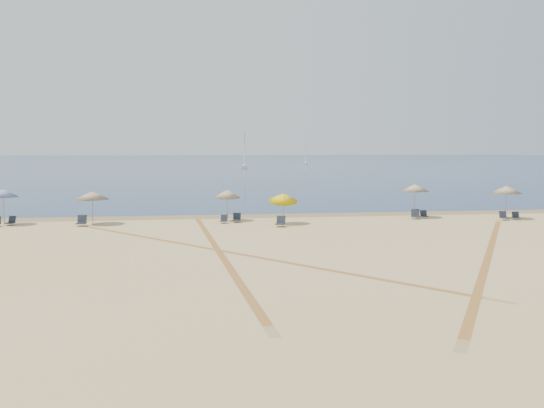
{
  "coord_description": "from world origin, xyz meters",
  "views": [
    {
      "loc": [
        -5.36,
        -18.98,
        5.22
      ],
      "look_at": [
        0.0,
        20.0,
        1.3
      ],
      "focal_mm": 36.9,
      "sensor_mm": 36.0,
      "label": 1
    }
  ],
  "objects_px": {
    "umbrella_4": "(415,188)",
    "chair_5": "(281,222)",
    "chair_1": "(11,221)",
    "umbrella_0": "(3,193)",
    "chair_9": "(516,216)",
    "umbrella_2": "(227,194)",
    "chair_6": "(415,215)",
    "chair_3": "(224,220)",
    "umbrella_1": "(92,195)",
    "chair_7": "(424,215)",
    "sailboat_1": "(306,158)",
    "chair_4": "(237,218)",
    "sailboat_0": "(245,157)",
    "chair_8": "(504,216)",
    "umbrella_3": "(283,197)",
    "chair_2": "(82,221)",
    "umbrella_5": "(506,190)"
  },
  "relations": [
    {
      "from": "umbrella_4",
      "to": "chair_5",
      "type": "distance_m",
      "value": 11.5
    },
    {
      "from": "chair_1",
      "to": "umbrella_0",
      "type": "bearing_deg",
      "value": 179.2
    },
    {
      "from": "chair_9",
      "to": "umbrella_2",
      "type": "bearing_deg",
      "value": -172.42
    },
    {
      "from": "umbrella_4",
      "to": "chair_6",
      "type": "bearing_deg",
      "value": -106.15
    },
    {
      "from": "chair_3",
      "to": "umbrella_1",
      "type": "bearing_deg",
      "value": -170.17
    },
    {
      "from": "chair_7",
      "to": "chair_9",
      "type": "distance_m",
      "value": 6.56
    },
    {
      "from": "sailboat_1",
      "to": "umbrella_0",
      "type": "bearing_deg",
      "value": -100.01
    },
    {
      "from": "umbrella_0",
      "to": "umbrella_1",
      "type": "relative_size",
      "value": 1.08
    },
    {
      "from": "umbrella_1",
      "to": "chair_3",
      "type": "bearing_deg",
      "value": -3.5
    },
    {
      "from": "chair_5",
      "to": "chair_9",
      "type": "relative_size",
      "value": 1.28
    },
    {
      "from": "chair_4",
      "to": "sailboat_0",
      "type": "xyz_separation_m",
      "value": [
        10.54,
        113.02,
        2.6
      ]
    },
    {
      "from": "sailboat_1",
      "to": "umbrella_1",
      "type": "bearing_deg",
      "value": -97.84
    },
    {
      "from": "umbrella_0",
      "to": "chair_4",
      "type": "distance_m",
      "value": 16.01
    },
    {
      "from": "chair_9",
      "to": "sailboat_0",
      "type": "distance_m",
      "value": 114.9
    },
    {
      "from": "chair_4",
      "to": "chair_8",
      "type": "distance_m",
      "value": 19.49
    },
    {
      "from": "umbrella_2",
      "to": "chair_4",
      "type": "distance_m",
      "value": 1.97
    },
    {
      "from": "umbrella_2",
      "to": "chair_9",
      "type": "bearing_deg",
      "value": -5.98
    },
    {
      "from": "umbrella_0",
      "to": "sailboat_1",
      "type": "distance_m",
      "value": 154.99
    },
    {
      "from": "umbrella_0",
      "to": "umbrella_2",
      "type": "bearing_deg",
      "value": 0.14
    },
    {
      "from": "umbrella_0",
      "to": "umbrella_3",
      "type": "height_order",
      "value": "umbrella_0"
    },
    {
      "from": "chair_1",
      "to": "chair_8",
      "type": "distance_m",
      "value": 34.87
    },
    {
      "from": "chair_3",
      "to": "chair_9",
      "type": "relative_size",
      "value": 0.99
    },
    {
      "from": "sailboat_1",
      "to": "umbrella_2",
      "type": "bearing_deg",
      "value": -94.52
    },
    {
      "from": "chair_2",
      "to": "sailboat_0",
      "type": "relative_size",
      "value": 0.08
    },
    {
      "from": "chair_4",
      "to": "sailboat_1",
      "type": "distance_m",
      "value": 151.33
    },
    {
      "from": "chair_1",
      "to": "chair_5",
      "type": "distance_m",
      "value": 18.39
    },
    {
      "from": "umbrella_0",
      "to": "chair_7",
      "type": "distance_m",
      "value": 30.05
    },
    {
      "from": "chair_4",
      "to": "sailboat_1",
      "type": "bearing_deg",
      "value": 85.75
    },
    {
      "from": "chair_6",
      "to": "sailboat_1",
      "type": "bearing_deg",
      "value": 102.02
    },
    {
      "from": "chair_2",
      "to": "chair_6",
      "type": "xyz_separation_m",
      "value": [
        23.84,
        0.57,
        -0.01
      ]
    },
    {
      "from": "chair_3",
      "to": "sailboat_1",
      "type": "bearing_deg",
      "value": 89.91
    },
    {
      "from": "umbrella_1",
      "to": "chair_2",
      "type": "relative_size",
      "value": 3.22
    },
    {
      "from": "umbrella_3",
      "to": "chair_6",
      "type": "height_order",
      "value": "umbrella_3"
    },
    {
      "from": "umbrella_2",
      "to": "umbrella_4",
      "type": "distance_m",
      "value": 14.15
    },
    {
      "from": "chair_7",
      "to": "sailboat_0",
      "type": "xyz_separation_m",
      "value": [
        -3.57,
        112.62,
        2.63
      ]
    },
    {
      "from": "chair_2",
      "to": "chair_3",
      "type": "relative_size",
      "value": 1.1
    },
    {
      "from": "sailboat_0",
      "to": "sailboat_1",
      "type": "relative_size",
      "value": 1.4
    },
    {
      "from": "chair_4",
      "to": "chair_9",
      "type": "bearing_deg",
      "value": 4.86
    },
    {
      "from": "umbrella_3",
      "to": "chair_3",
      "type": "height_order",
      "value": "umbrella_3"
    },
    {
      "from": "chair_3",
      "to": "chair_4",
      "type": "distance_m",
      "value": 1.0
    },
    {
      "from": "chair_6",
      "to": "chair_4",
      "type": "bearing_deg",
      "value": -159.32
    },
    {
      "from": "chair_1",
      "to": "chair_3",
      "type": "xyz_separation_m",
      "value": [
        14.44,
        -0.89,
        -0.02
      ]
    },
    {
      "from": "umbrella_0",
      "to": "chair_2",
      "type": "relative_size",
      "value": 3.47
    },
    {
      "from": "umbrella_5",
      "to": "chair_9",
      "type": "xyz_separation_m",
      "value": [
        0.44,
        -0.67,
        -1.92
      ]
    },
    {
      "from": "chair_1",
      "to": "sailboat_0",
      "type": "bearing_deg",
      "value": 98.14
    },
    {
      "from": "chair_3",
      "to": "chair_9",
      "type": "height_order",
      "value": "chair_9"
    },
    {
      "from": "umbrella_0",
      "to": "chair_1",
      "type": "bearing_deg",
      "value": -21.92
    },
    {
      "from": "chair_2",
      "to": "chair_8",
      "type": "distance_m",
      "value": 29.99
    },
    {
      "from": "sailboat_0",
      "to": "umbrella_3",
      "type": "bearing_deg",
      "value": -88.37
    },
    {
      "from": "umbrella_3",
      "to": "chair_1",
      "type": "relative_size",
      "value": 3.12
    }
  ]
}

